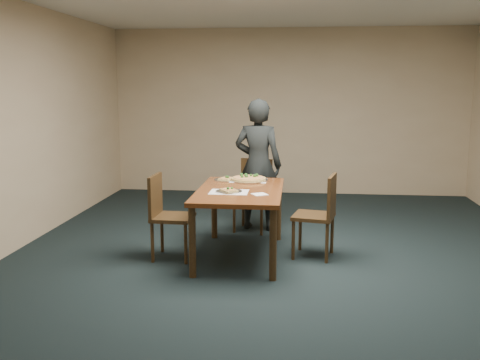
# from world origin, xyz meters

# --- Properties ---
(ground) EXTENTS (8.00, 8.00, 0.00)m
(ground) POSITION_xyz_m (0.00, 0.00, 0.00)
(ground) COLOR black
(ground) RESTS_ON ground
(room_shell) EXTENTS (8.00, 8.00, 8.00)m
(room_shell) POSITION_xyz_m (0.00, 0.00, 1.74)
(room_shell) COLOR #C7AE8A
(room_shell) RESTS_ON ground
(dining_table) EXTENTS (0.90, 1.50, 0.75)m
(dining_table) POSITION_xyz_m (-0.45, 0.39, 0.66)
(dining_table) COLOR #552811
(dining_table) RESTS_ON ground
(chair_far) EXTENTS (0.50, 0.50, 0.91)m
(chair_far) POSITION_xyz_m (-0.39, 1.54, 0.52)
(chair_far) COLOR black
(chair_far) RESTS_ON ground
(chair_left) EXTENTS (0.43, 0.43, 0.91)m
(chair_left) POSITION_xyz_m (-1.24, 0.26, 0.52)
(chair_left) COLOR black
(chair_left) RESTS_ON ground
(chair_right) EXTENTS (0.50, 0.50, 0.91)m
(chair_right) POSITION_xyz_m (0.42, 0.46, 0.52)
(chair_right) COLOR black
(chair_right) RESTS_ON ground
(diner) EXTENTS (0.68, 0.51, 1.69)m
(diner) POSITION_xyz_m (-0.34, 1.56, 0.84)
(diner) COLOR black
(diner) RESTS_ON ground
(placemat_main) EXTENTS (0.42, 0.32, 0.00)m
(placemat_main) POSITION_xyz_m (-0.41, 0.92, 0.75)
(placemat_main) COLOR white
(placemat_main) RESTS_ON dining_table
(placemat_near) EXTENTS (0.40, 0.30, 0.00)m
(placemat_near) POSITION_xyz_m (-0.55, 0.22, 0.75)
(placemat_near) COLOR white
(placemat_near) RESTS_ON dining_table
(pizza_pan) EXTENTS (0.44, 0.44, 0.07)m
(pizza_pan) POSITION_xyz_m (-0.41, 0.92, 0.77)
(pizza_pan) COLOR silver
(pizza_pan) RESTS_ON dining_table
(slice_plate_near) EXTENTS (0.28, 0.28, 0.06)m
(slice_plate_near) POSITION_xyz_m (-0.55, 0.22, 0.76)
(slice_plate_near) COLOR silver
(slice_plate_near) RESTS_ON dining_table
(slice_plate_far) EXTENTS (0.28, 0.28, 0.06)m
(slice_plate_far) POSITION_xyz_m (-0.67, 0.91, 0.76)
(slice_plate_far) COLOR silver
(slice_plate_far) RESTS_ON dining_table
(napkin) EXTENTS (0.19, 0.19, 0.01)m
(napkin) POSITION_xyz_m (-0.22, 0.12, 0.75)
(napkin) COLOR white
(napkin) RESTS_ON dining_table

